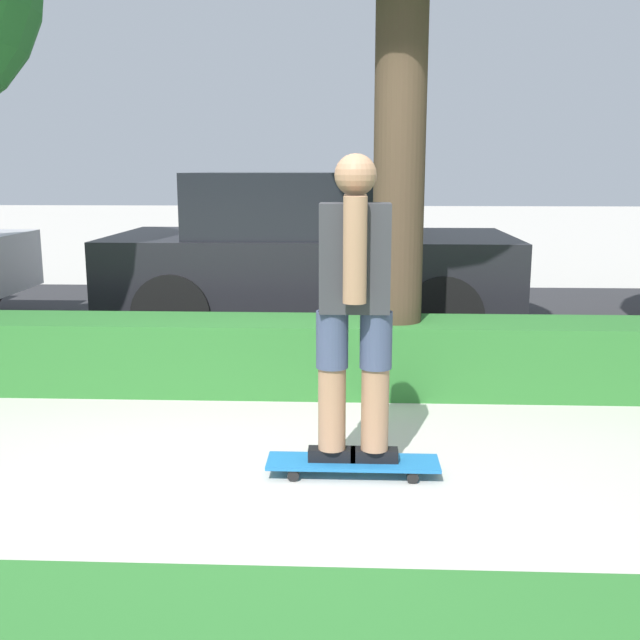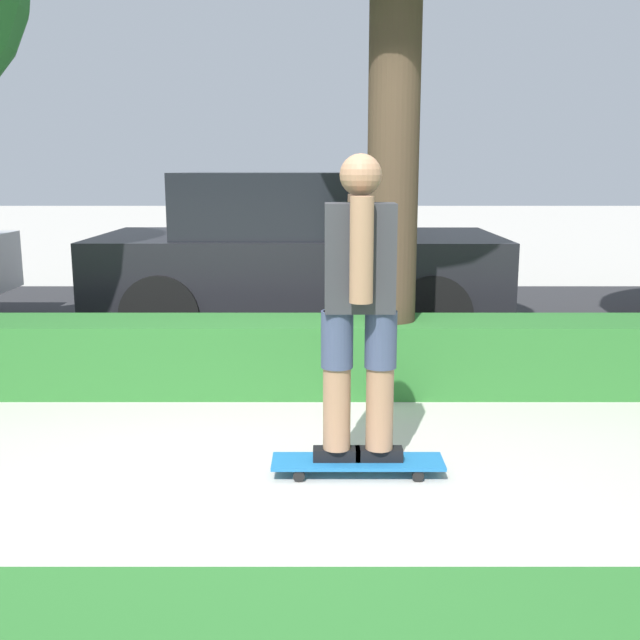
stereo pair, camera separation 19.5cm
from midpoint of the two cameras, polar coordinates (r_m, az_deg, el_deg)
The scene contains 6 objects.
ground_plane at distance 4.24m, azimuth -0.92°, elevation -11.64°, with size 60.00×60.00×0.00m, color #BCB7AD.
street_asphalt at distance 8.26m, azimuth 0.80°, elevation -0.10°, with size 18.42×5.00×0.01m.
hedge_row at distance 5.67m, azimuth 0.02°, elevation -2.72°, with size 18.42×0.60×0.55m.
skateboard at distance 4.21m, azimuth 3.87°, elevation -10.85°, with size 0.95×0.24×0.08m.
skater_person at distance 3.95m, azimuth 4.05°, elevation 1.29°, with size 0.49×0.43×1.66m.
parked_car_middle at distance 7.58m, azimuth -0.16°, elevation 5.28°, with size 3.99×1.93×1.62m.
Camera 1 is at (0.33, -3.89, 1.67)m, focal length 42.00 mm.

